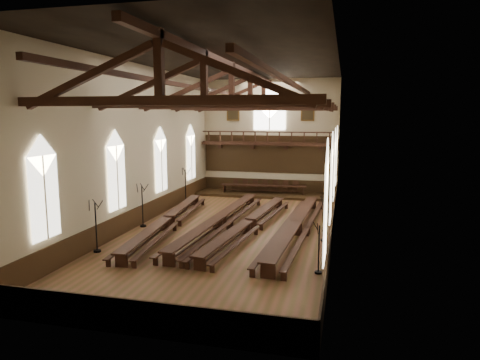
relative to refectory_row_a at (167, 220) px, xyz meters
The scene contains 21 objects.
ground 4.04m from the refectory_row_a, 10.09° to the left, with size 26.00×26.00×0.00m, color brown.
room_walls 7.14m from the refectory_row_a, 10.09° to the left, with size 26.00×26.00×26.00m.
wainscot_band 4.01m from the refectory_row_a, 10.09° to the left, with size 12.00×26.00×1.20m.
side_windows 5.13m from the refectory_row_a, 10.09° to the left, with size 11.85×19.80×4.50m.
end_window 15.66m from the refectory_row_a, 73.82° to the left, with size 2.80×0.12×3.80m.
minstrels_gallery 14.33m from the refectory_row_a, 73.55° to the left, with size 11.80×1.24×3.70m.
portraits 15.60m from the refectory_row_a, 73.82° to the left, with size 7.75×0.09×1.45m.
roof_trusses 8.65m from the refectory_row_a, 10.09° to the left, with size 11.70×25.70×2.80m.
refectory_row_a is the anchor object (origin of this frame).
refectory_row_b 3.25m from the refectory_row_a, 14.59° to the left, with size 1.98×14.90×0.80m.
refectory_row_c 5.10m from the refectory_row_a, ahead, with size 2.24×14.50×0.75m.
refectory_row_d 7.86m from the refectory_row_a, ahead, with size 2.06×15.14×0.82m.
dais 12.67m from the refectory_row_a, 72.95° to the left, with size 11.40×3.13×0.21m, color #392211.
high_table 12.66m from the refectory_row_a, 72.95° to the left, with size 7.43×1.40×0.69m.
high_chairs 13.36m from the refectory_row_a, 73.87° to the left, with size 5.90×0.51×1.05m.
candelabrum_left_near 5.38m from the refectory_row_a, 107.39° to the right, with size 0.75×0.83×2.72m.
candelabrum_left_mid 1.63m from the refectory_row_a, behind, with size 0.78×0.83×2.73m.
candelabrum_left_far 7.57m from the refectory_row_a, 102.25° to the left, with size 0.77×0.87×2.83m.
candelabrum_right_near 10.95m from the refectory_row_a, 29.88° to the right, with size 0.68×0.68×2.30m.
candelabrum_right_mid 9.51m from the refectory_row_a, ahead, with size 0.70×0.78×2.56m.
candelabrum_right_far 11.69m from the refectory_row_a, 35.63° to the left, with size 0.82×0.80×2.75m.
Camera 1 is at (6.48, -24.41, 6.90)m, focal length 32.00 mm.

